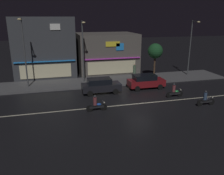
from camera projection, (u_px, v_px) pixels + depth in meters
name	position (u px, v px, depth m)	size (l,w,h in m)	color
ground_plane	(140.00, 104.00, 22.70)	(140.00, 140.00, 0.00)	black
lane_divider_stripe	(140.00, 103.00, 22.70)	(28.49, 0.16, 0.01)	beige
sidewalk_far	(117.00, 80.00, 30.63)	(29.99, 4.95, 0.14)	#4C4C4F
storefront_left_block	(106.00, 53.00, 35.22)	(8.64, 6.93, 5.80)	#56514C
storefront_center_block	(45.00, 46.00, 33.50)	(8.17, 8.62, 8.19)	#383A3F
streetlamp_west	(24.00, 48.00, 26.21)	(0.44, 1.64, 7.96)	#47494C
streetlamp_mid	(83.00, 47.00, 28.46)	(0.44, 1.64, 7.58)	#47494C
streetlamp_east	(191.00, 44.00, 31.97)	(0.44, 1.64, 7.56)	#47494C
pedestrian_on_sidewalk	(134.00, 71.00, 31.62)	(0.40, 0.40, 1.92)	#4C664C
street_tree	(155.00, 51.00, 31.11)	(2.03, 2.03, 4.63)	#473323
parked_car_near_kerb	(101.00, 85.00, 25.63)	(4.30, 1.98, 1.67)	black
parked_car_trailing	(146.00, 81.00, 27.33)	(4.30, 1.98, 1.67)	maroon
motorcycle_lead	(174.00, 91.00, 24.34)	(1.90, 0.60, 1.52)	black
motorcycle_following	(206.00, 99.00, 22.01)	(1.90, 0.60, 1.52)	black
motorcycle_trailing_far	(96.00, 105.00, 20.71)	(1.90, 0.60, 1.52)	black
traffic_cone	(98.00, 88.00, 26.80)	(0.36, 0.36, 0.55)	orange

